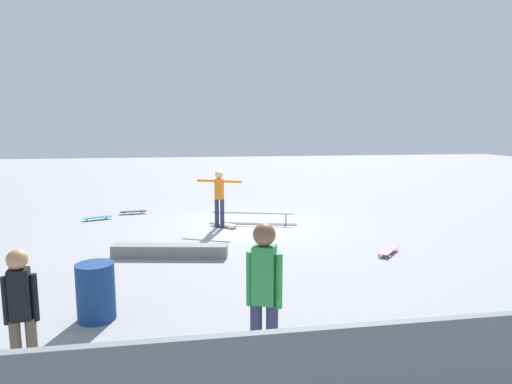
{
  "coord_description": "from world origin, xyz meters",
  "views": [
    {
      "loc": [
        1.65,
        11.88,
        2.72
      ],
      "look_at": [
        -0.27,
        0.33,
        1.0
      ],
      "focal_mm": 30.54,
      "sensor_mm": 36.0,
      "label": 1
    }
  ],
  "objects_px": {
    "skateboard_main": "(224,224)",
    "trash_bin": "(96,292)",
    "bystander_black_shirt": "(21,311)",
    "loose_skateboard_teal": "(98,217)",
    "skater_main": "(219,195)",
    "grind_rail": "(253,219)",
    "skate_ledge": "(170,251)",
    "bystander_green_shirt": "(264,294)",
    "loose_skateboard_pink": "(388,251)",
    "loose_skateboard_black": "(133,212)"
  },
  "relations": [
    {
      "from": "skateboard_main",
      "to": "trash_bin",
      "type": "bearing_deg",
      "value": -69.47
    },
    {
      "from": "bystander_black_shirt",
      "to": "loose_skateboard_teal",
      "type": "distance_m",
      "value": 8.85
    },
    {
      "from": "skater_main",
      "to": "grind_rail",
      "type": "bearing_deg",
      "value": -137.12
    },
    {
      "from": "skate_ledge",
      "to": "trash_bin",
      "type": "xyz_separation_m",
      "value": [
        0.94,
        2.96,
        0.28
      ]
    },
    {
      "from": "bystander_green_shirt",
      "to": "loose_skateboard_pink",
      "type": "distance_m",
      "value": 5.63
    },
    {
      "from": "grind_rail",
      "to": "loose_skateboard_teal",
      "type": "height_order",
      "value": "grind_rail"
    },
    {
      "from": "grind_rail",
      "to": "bystander_green_shirt",
      "type": "bearing_deg",
      "value": 96.44
    },
    {
      "from": "grind_rail",
      "to": "skater_main",
      "type": "bearing_deg",
      "value": 32.07
    },
    {
      "from": "bystander_green_shirt",
      "to": "loose_skateboard_pink",
      "type": "bearing_deg",
      "value": -105.98
    },
    {
      "from": "grind_rail",
      "to": "trash_bin",
      "type": "distance_m",
      "value": 6.66
    },
    {
      "from": "skateboard_main",
      "to": "bystander_green_shirt",
      "type": "distance_m",
      "value": 7.55
    },
    {
      "from": "loose_skateboard_teal",
      "to": "trash_bin",
      "type": "xyz_separation_m",
      "value": [
        -1.31,
        7.16,
        0.34
      ]
    },
    {
      "from": "skateboard_main",
      "to": "bystander_black_shirt",
      "type": "xyz_separation_m",
      "value": [
        2.77,
        7.21,
        0.78
      ]
    },
    {
      "from": "skate_ledge",
      "to": "skater_main",
      "type": "height_order",
      "value": "skater_main"
    },
    {
      "from": "grind_rail",
      "to": "loose_skateboard_black",
      "type": "bearing_deg",
      "value": -15.79
    },
    {
      "from": "grind_rail",
      "to": "bystander_black_shirt",
      "type": "distance_m",
      "value": 8.31
    },
    {
      "from": "skate_ledge",
      "to": "loose_skateboard_teal",
      "type": "bearing_deg",
      "value": -61.81
    },
    {
      "from": "skateboard_main",
      "to": "loose_skateboard_black",
      "type": "bearing_deg",
      "value": -177.41
    },
    {
      "from": "skate_ledge",
      "to": "grind_rail",
      "type": "bearing_deg",
      "value": -128.18
    },
    {
      "from": "skater_main",
      "to": "skate_ledge",
      "type": "bearing_deg",
      "value": 89.05
    },
    {
      "from": "grind_rail",
      "to": "bystander_green_shirt",
      "type": "distance_m",
      "value": 7.86
    },
    {
      "from": "loose_skateboard_teal",
      "to": "loose_skateboard_pink",
      "type": "bearing_deg",
      "value": -56.88
    },
    {
      "from": "trash_bin",
      "to": "grind_rail",
      "type": "bearing_deg",
      "value": -118.76
    },
    {
      "from": "skate_ledge",
      "to": "bystander_green_shirt",
      "type": "relative_size",
      "value": 1.4
    },
    {
      "from": "grind_rail",
      "to": "loose_skateboard_teal",
      "type": "bearing_deg",
      "value": -1.73
    },
    {
      "from": "skate_ledge",
      "to": "skateboard_main",
      "type": "height_order",
      "value": "skate_ledge"
    },
    {
      "from": "trash_bin",
      "to": "bystander_green_shirt",
      "type": "bearing_deg",
      "value": 137.74
    },
    {
      "from": "bystander_green_shirt",
      "to": "grind_rail",
      "type": "bearing_deg",
      "value": -74.5
    },
    {
      "from": "skateboard_main",
      "to": "loose_skateboard_pink",
      "type": "relative_size",
      "value": 1.0
    },
    {
      "from": "skater_main",
      "to": "bystander_green_shirt",
      "type": "distance_m",
      "value": 7.42
    },
    {
      "from": "skate_ledge",
      "to": "bystander_black_shirt",
      "type": "xyz_separation_m",
      "value": [
        1.36,
        4.57,
        0.72
      ]
    },
    {
      "from": "bystander_black_shirt",
      "to": "loose_skateboard_pink",
      "type": "height_order",
      "value": "bystander_black_shirt"
    },
    {
      "from": "skateboard_main",
      "to": "loose_skateboard_black",
      "type": "height_order",
      "value": "same"
    },
    {
      "from": "skater_main",
      "to": "bystander_black_shirt",
      "type": "distance_m",
      "value": 7.61
    },
    {
      "from": "bystander_black_shirt",
      "to": "bystander_green_shirt",
      "type": "xyz_separation_m",
      "value": [
        -2.5,
        0.29,
        0.14
      ]
    },
    {
      "from": "trash_bin",
      "to": "loose_skateboard_teal",
      "type": "bearing_deg",
      "value": -79.67
    },
    {
      "from": "skater_main",
      "to": "bystander_green_shirt",
      "type": "xyz_separation_m",
      "value": [
        0.13,
        7.42,
        0.07
      ]
    },
    {
      "from": "skateboard_main",
      "to": "loose_skateboard_teal",
      "type": "relative_size",
      "value": 0.88
    },
    {
      "from": "skater_main",
      "to": "bystander_black_shirt",
      "type": "xyz_separation_m",
      "value": [
        2.63,
        7.14,
        -0.07
      ]
    },
    {
      "from": "loose_skateboard_pink",
      "to": "trash_bin",
      "type": "bearing_deg",
      "value": 155.9
    },
    {
      "from": "bystander_black_shirt",
      "to": "loose_skateboard_pink",
      "type": "distance_m",
      "value": 7.29
    },
    {
      "from": "bystander_black_shirt",
      "to": "trash_bin",
      "type": "distance_m",
      "value": 1.72
    },
    {
      "from": "skate_ledge",
      "to": "loose_skateboard_black",
      "type": "xyz_separation_m",
      "value": [
        1.3,
        -4.96,
        -0.06
      ]
    },
    {
      "from": "loose_skateboard_black",
      "to": "trash_bin",
      "type": "relative_size",
      "value": 0.99
    },
    {
      "from": "skater_main",
      "to": "skateboard_main",
      "type": "height_order",
      "value": "skater_main"
    },
    {
      "from": "grind_rail",
      "to": "bystander_black_shirt",
      "type": "relative_size",
      "value": 1.65
    },
    {
      "from": "skater_main",
      "to": "loose_skateboard_pink",
      "type": "height_order",
      "value": "skater_main"
    },
    {
      "from": "loose_skateboard_teal",
      "to": "loose_skateboard_pink",
      "type": "relative_size",
      "value": 1.13
    },
    {
      "from": "skateboard_main",
      "to": "bystander_green_shirt",
      "type": "height_order",
      "value": "bystander_green_shirt"
    },
    {
      "from": "loose_skateboard_teal",
      "to": "trash_bin",
      "type": "height_order",
      "value": "trash_bin"
    }
  ]
}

